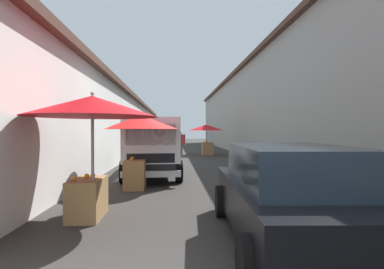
# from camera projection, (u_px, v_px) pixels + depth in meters

# --- Properties ---
(ground) EXTENTS (90.00, 90.00, 0.00)m
(ground) POSITION_uv_depth(u_px,v_px,m) (193.00, 163.00, 14.84)
(ground) COLOR #33302D
(building_left_whitewash) EXTENTS (49.80, 7.50, 4.02)m
(building_left_whitewash) POSITION_uv_depth(u_px,v_px,m) (65.00, 125.00, 16.60)
(building_left_whitewash) COLOR silver
(building_left_whitewash) RESTS_ON ground
(building_right_concrete) EXTENTS (49.80, 7.50, 6.10)m
(building_right_concrete) POSITION_uv_depth(u_px,v_px,m) (309.00, 107.00, 17.50)
(building_right_concrete) COLOR gray
(building_right_concrete) RESTS_ON ground
(fruit_stall_near_left) EXTENTS (2.48, 2.48, 2.17)m
(fruit_stall_near_left) POSITION_uv_depth(u_px,v_px,m) (206.00, 131.00, 20.20)
(fruit_stall_near_left) COLOR #9E9EA3
(fruit_stall_near_left) RESTS_ON ground
(fruit_stall_far_right) EXTENTS (2.17, 2.17, 2.22)m
(fruit_stall_far_right) POSITION_uv_depth(u_px,v_px,m) (141.00, 132.00, 8.56)
(fruit_stall_far_right) COLOR #9E9EA3
(fruit_stall_far_right) RESTS_ON ground
(fruit_stall_near_right) EXTENTS (2.43, 2.43, 2.39)m
(fruit_stall_near_right) POSITION_uv_depth(u_px,v_px,m) (92.00, 121.00, 5.42)
(fruit_stall_near_right) COLOR #9E9EA3
(fruit_stall_near_right) RESTS_ON ground
(hatchback_car) EXTENTS (4.00, 2.10, 1.45)m
(hatchback_car) POSITION_uv_depth(u_px,v_px,m) (289.00, 194.00, 4.30)
(hatchback_car) COLOR black
(hatchback_car) RESTS_ON ground
(delivery_truck) EXTENTS (5.00, 2.15, 2.08)m
(delivery_truck) POSITION_uv_depth(u_px,v_px,m) (152.00, 149.00, 9.99)
(delivery_truck) COLOR black
(delivery_truck) RESTS_ON ground
(vendor_by_crates) EXTENTS (0.32, 0.64, 1.67)m
(vendor_by_crates) POSITION_uv_depth(u_px,v_px,m) (180.00, 142.00, 18.02)
(vendor_by_crates) COLOR #665B4C
(vendor_by_crates) RESTS_ON ground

